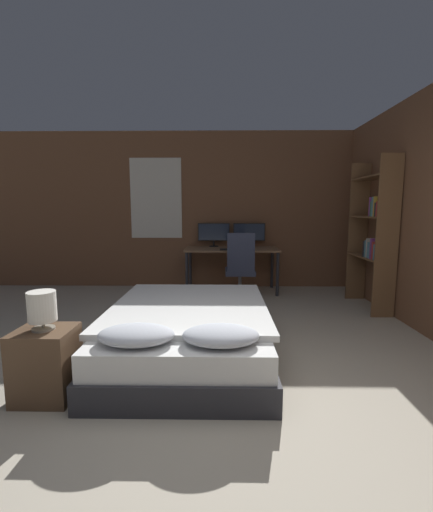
{
  "coord_description": "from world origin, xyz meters",
  "views": [
    {
      "loc": [
        -0.1,
        -1.79,
        1.38
      ],
      "look_at": [
        -0.18,
        2.77,
        0.75
      ],
      "focal_mm": 24.0,
      "sensor_mm": 36.0,
      "label": 1
    }
  ],
  "objects": [
    {
      "name": "office_chair",
      "position": [
        0.16,
        3.12,
        0.41
      ],
      "size": [
        0.52,
        0.52,
        1.05
      ],
      "color": "black",
      "rests_on": "ground_plane"
    },
    {
      "name": "ground_plane",
      "position": [
        0.0,
        0.0,
        0.0
      ],
      "size": [
        20.0,
        20.0,
        0.0
      ],
      "primitive_type": "plane",
      "color": "#B2A893"
    },
    {
      "name": "computer_mouse",
      "position": [
        0.35,
        3.61,
        0.75
      ],
      "size": [
        0.07,
        0.05,
        0.04
      ],
      "color": "black",
      "rests_on": "desk"
    },
    {
      "name": "wall_back",
      "position": [
        -0.01,
        4.27,
        1.35
      ],
      "size": [
        12.0,
        0.08,
        2.7
      ],
      "color": "brown",
      "rests_on": "ground_plane"
    },
    {
      "name": "bedside_lamp",
      "position": [
        -1.38,
        0.55,
        0.69
      ],
      "size": [
        0.19,
        0.19,
        0.28
      ],
      "color": "gray",
      "rests_on": "nightstand"
    },
    {
      "name": "keyboard",
      "position": [
        0.06,
        3.61,
        0.74
      ],
      "size": [
        0.39,
        0.13,
        0.02
      ],
      "color": "black",
      "rests_on": "desk"
    },
    {
      "name": "monitor_right",
      "position": [
        0.36,
        4.1,
        0.97
      ],
      "size": [
        0.55,
        0.16,
        0.4
      ],
      "color": "black",
      "rests_on": "desk"
    },
    {
      "name": "bed",
      "position": [
        -0.41,
        1.28,
        0.24
      ],
      "size": [
        1.46,
        2.0,
        0.55
      ],
      "color": "#2D2D33",
      "rests_on": "ground_plane"
    },
    {
      "name": "monitor_left",
      "position": [
        -0.24,
        4.1,
        0.97
      ],
      "size": [
        0.55,
        0.16,
        0.4
      ],
      "color": "black",
      "rests_on": "desk"
    },
    {
      "name": "bookshelf",
      "position": [
        1.95,
        2.84,
        1.1
      ],
      "size": [
        0.29,
        0.94,
        2.05
      ],
      "color": "brown",
      "rests_on": "ground_plane"
    },
    {
      "name": "nightstand",
      "position": [
        -1.38,
        0.55,
        0.26
      ],
      "size": [
        0.4,
        0.36,
        0.52
      ],
      "color": "brown",
      "rests_on": "ground_plane"
    },
    {
      "name": "desk",
      "position": [
        0.06,
        3.85,
        0.65
      ],
      "size": [
        1.54,
        0.7,
        0.73
      ],
      "color": "#846042",
      "rests_on": "ground_plane"
    }
  ]
}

